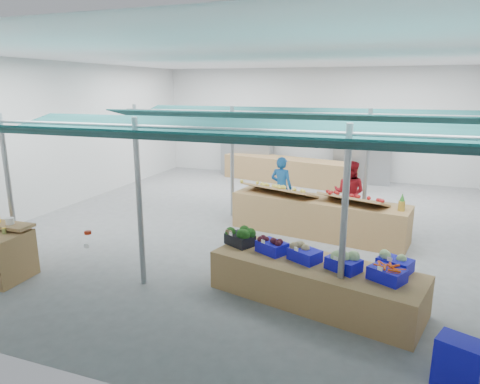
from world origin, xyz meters
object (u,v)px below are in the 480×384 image
Objects in this scene: vendor_right at (349,193)px; veg_counter at (314,282)px; vendor_left at (281,187)px; fruit_counter at (318,217)px; crate_stack at (459,364)px.

veg_counter is at bearing 98.72° from vendor_right.
vendor_right is (0.06, 4.43, 0.50)m from veg_counter.
vendor_right is (1.80, 0.00, 0.00)m from vendor_left.
vendor_left reaches higher than fruit_counter.
vendor_right is at bearing 108.10° from crate_stack.
crate_stack is (2.54, -4.84, -0.14)m from fruit_counter.
vendor_right reaches higher than veg_counter.
veg_counter is 3.37m from fruit_counter.
vendor_left is (-1.74, 4.43, 0.50)m from veg_counter.
vendor_right is (-1.94, 5.94, 0.53)m from crate_stack.
veg_counter is 4.78m from vendor_left.
fruit_counter is 2.50× the size of vendor_left.
crate_stack is 0.37× the size of vendor_right.
vendor_right is at bearing 103.33° from veg_counter.
vendor_right is (0.60, 1.10, 0.39)m from fruit_counter.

